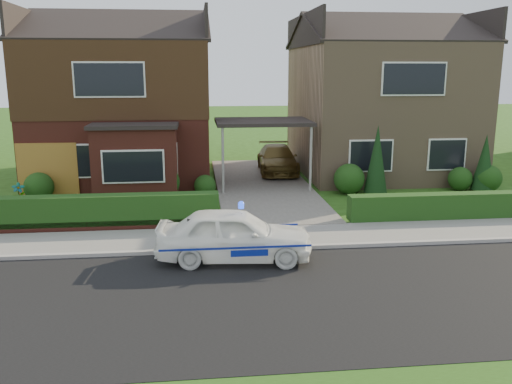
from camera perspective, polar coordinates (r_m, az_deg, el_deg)
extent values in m
plane|color=#244612|center=(12.06, 7.19, -10.72)|extent=(120.00, 120.00, 0.00)
cube|color=black|center=(12.06, 7.19, -10.72)|extent=(60.00, 6.00, 0.02)
cube|color=#9E9993|center=(14.82, 4.47, -5.84)|extent=(60.00, 0.16, 0.12)
cube|color=slate|center=(15.81, 3.76, -4.66)|extent=(60.00, 2.00, 0.10)
cube|color=#666059|center=(22.40, 0.71, 0.67)|extent=(3.80, 12.00, 0.12)
cube|color=maroon|center=(25.00, -13.60, 8.17)|extent=(7.20, 8.00, 5.80)
cube|color=white|center=(21.51, -18.88, 3.09)|extent=(1.80, 0.08, 1.30)
cube|color=white|center=(21.05, -10.43, 3.37)|extent=(1.60, 0.08, 1.30)
cube|color=white|center=(20.95, -15.18, 11.35)|extent=(2.60, 0.08, 1.30)
cube|color=black|center=(24.93, -13.78, 11.49)|extent=(7.26, 8.06, 2.90)
cube|color=maroon|center=(20.45, -12.56, 2.86)|extent=(3.00, 1.40, 2.70)
cube|color=black|center=(20.26, -12.76, 6.81)|extent=(3.20, 1.60, 0.14)
cube|color=#93755A|center=(26.21, 12.72, 8.42)|extent=(7.20, 8.00, 5.80)
cube|color=white|center=(22.09, 11.99, 3.75)|extent=(1.80, 0.08, 1.30)
cube|color=white|center=(23.28, 19.43, 3.75)|extent=(1.60, 0.08, 1.30)
cube|color=white|center=(22.38, 16.28, 11.36)|extent=(2.60, 0.08, 1.30)
cube|color=black|center=(22.00, 0.72, 7.40)|extent=(3.80, 3.00, 0.14)
cylinder|color=gray|center=(20.65, -3.51, 3.24)|extent=(0.10, 0.10, 2.70)
cylinder|color=gray|center=(21.08, 5.78, 3.40)|extent=(0.10, 0.10, 2.70)
cube|color=olive|center=(21.75, -21.05, 2.09)|extent=(2.20, 0.10, 2.10)
cube|color=maroon|center=(16.98, -16.68, -3.49)|extent=(7.70, 0.25, 0.36)
cube|color=#153310|center=(17.17, -16.55, -3.92)|extent=(7.50, 0.55, 0.90)
cube|color=#153310|center=(18.81, 20.77, -2.78)|extent=(7.50, 0.55, 0.80)
sphere|color=#153310|center=(21.48, -21.89, 0.50)|extent=(1.08, 1.08, 1.08)
sphere|color=#153310|center=(20.50, -9.87, 1.03)|extent=(1.32, 1.32, 1.32)
sphere|color=#153310|center=(20.80, -5.40, 0.67)|extent=(0.84, 0.84, 0.84)
sphere|color=#153310|center=(21.39, 9.78, 1.37)|extent=(1.20, 1.20, 1.20)
sphere|color=#153310|center=(23.19, 20.69, 1.31)|extent=(0.96, 0.96, 0.96)
sphere|color=#153310|center=(23.39, 23.22, 1.34)|extent=(1.08, 1.08, 1.08)
cone|color=black|center=(21.37, 12.58, 3.15)|extent=(0.90, 0.90, 2.60)
cone|color=black|center=(23.20, 22.91, 2.68)|extent=(0.90, 0.90, 2.20)
imported|color=white|center=(13.80, -2.31, -4.57)|extent=(1.93, 4.07, 1.34)
sphere|color=#193FF2|center=(13.60, -1.51, -1.52)|extent=(0.17, 0.17, 0.17)
cube|color=navy|center=(13.06, -2.06, -5.84)|extent=(3.63, 0.02, 0.05)
cube|color=navy|center=(14.57, -2.53, -3.83)|extent=(3.63, 0.01, 0.05)
ellipsoid|color=black|center=(13.60, -6.95, -3.73)|extent=(0.22, 0.17, 0.21)
sphere|color=white|center=(13.54, -6.89, -3.84)|extent=(0.11, 0.11, 0.11)
sphere|color=black|center=(13.54, -6.88, -3.18)|extent=(0.13, 0.13, 0.13)
cone|color=black|center=(13.53, -7.08, -2.91)|extent=(0.04, 0.04, 0.05)
cone|color=black|center=(13.53, -6.70, -2.90)|extent=(0.04, 0.04, 0.05)
imported|color=brown|center=(24.96, 2.26, 3.49)|extent=(1.94, 4.29, 1.22)
imported|color=gray|center=(20.98, -23.68, -0.28)|extent=(0.51, 0.41, 0.84)
imported|color=gray|center=(17.94, -18.71, -2.22)|extent=(0.48, 0.47, 0.68)
imported|color=gray|center=(17.42, -12.69, -2.07)|extent=(0.61, 0.61, 0.81)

